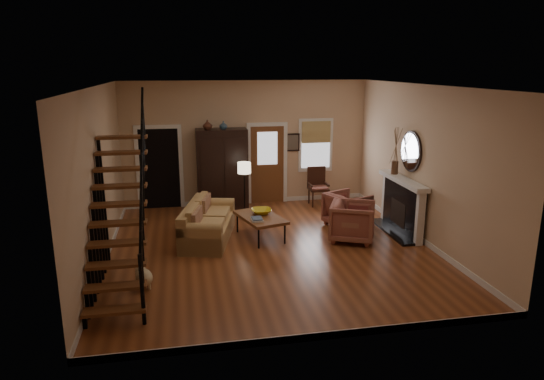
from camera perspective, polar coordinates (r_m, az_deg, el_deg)
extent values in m
plane|color=brown|center=(10.07, -0.14, -6.94)|extent=(7.00, 7.00, 0.00)
plane|color=white|center=(9.38, -0.15, 12.18)|extent=(7.00, 7.00, 0.00)
cube|color=#D7B189|center=(12.99, -2.99, 5.48)|extent=(6.50, 0.04, 3.30)
cube|color=#D7B189|center=(9.56, -19.68, 1.38)|extent=(0.04, 7.00, 3.30)
cube|color=#D7B189|center=(10.66, 17.31, 2.86)|extent=(0.04, 7.00, 3.30)
cube|color=black|center=(13.14, -13.04, 2.57)|extent=(1.00, 0.36, 2.10)
cube|color=brown|center=(13.16, -0.57, 2.97)|extent=(0.90, 0.06, 2.10)
cube|color=silver|center=(13.36, 5.16, 5.26)|extent=(0.96, 0.06, 1.46)
cube|color=black|center=(11.29, 15.20, -1.98)|extent=(0.24, 1.60, 1.15)
cube|color=white|center=(11.11, 15.13, 1.09)|extent=(0.30, 1.95, 0.10)
cylinder|color=silver|center=(11.04, 15.96, 4.40)|extent=(0.05, 0.90, 0.90)
imported|color=#4C2619|center=(12.37, -7.61, 7.61)|extent=(0.24, 0.24, 0.25)
imported|color=#334C60|center=(12.40, -5.74, 7.59)|extent=(0.20, 0.20, 0.21)
imported|color=gold|center=(10.67, -1.27, -2.53)|extent=(0.45, 0.45, 0.11)
imported|color=maroon|center=(10.56, 9.47, -3.69)|extent=(1.21, 1.20, 0.84)
imported|color=maroon|center=(11.49, 8.86, -2.27)|extent=(1.15, 1.14, 0.80)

